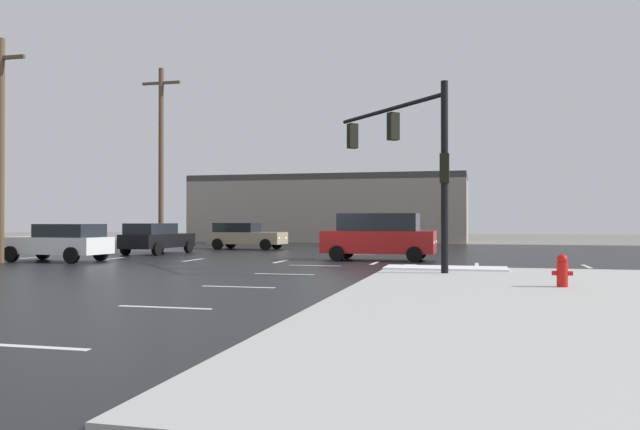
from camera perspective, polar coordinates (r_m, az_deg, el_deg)
name	(u,v)px	position (r m, az deg, el deg)	size (l,w,h in m)	color
ground_plane	(327,263)	(26.22, 0.63, -4.31)	(120.00, 120.00, 0.00)	slate
road_asphalt	(327,263)	(26.22, 0.63, -4.29)	(44.00, 44.00, 0.02)	black
snow_strip_curbside	(446,268)	(21.54, 11.21, -4.68)	(4.00, 1.60, 0.06)	white
lane_markings	(349,265)	(24.62, 2.63, -4.51)	(36.15, 36.15, 0.01)	silver
traffic_signal_mast	(411,149)	(21.29, 8.13, 5.92)	(4.28, 4.91, 5.88)	black
fire_hydrant	(562,270)	(16.47, 20.93, -4.68)	(0.48, 0.26, 0.79)	red
strip_building_background	(330,209)	(53.08, 0.94, 0.55)	(22.36, 8.00, 5.43)	gray
sedan_black	(156,238)	(33.76, -14.49, -1.99)	(2.29, 4.64, 1.58)	black
sedan_tan	(245,235)	(38.25, -6.77, -1.83)	(4.62, 2.24, 1.58)	tan
suv_red	(379,236)	(27.51, 5.31, -1.86)	(4.86, 2.21, 2.03)	#B21919
sedan_white	(60,242)	(28.87, -22.32, -2.23)	(4.65, 2.32, 1.58)	white
utility_pole_mid	(1,145)	(28.98, -26.74, 5.60)	(2.20, 0.28, 9.16)	brown
utility_pole_far	(161,156)	(35.45, -14.08, 5.13)	(2.20, 0.28, 9.98)	brown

